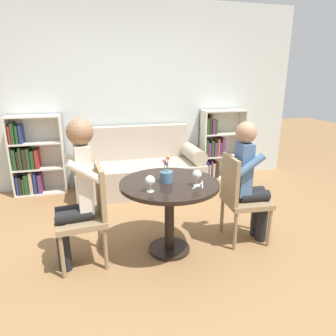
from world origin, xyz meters
TOP-DOWN VIEW (x-y plane):
  - ground_plane at (0.00, 0.00)m, footprint 16.00×16.00m
  - back_wall at (0.00, 2.12)m, footprint 5.20×0.05m
  - round_table at (0.00, 0.00)m, footprint 0.92×0.92m
  - couch at (0.00, 1.70)m, footprint 1.81×0.80m
  - bookshelf_left at (-1.49, 1.96)m, footprint 0.71×0.28m
  - bookshelf_right at (1.33, 1.96)m, footprint 0.71×0.28m
  - chair_left at (-0.74, 0.01)m, footprint 0.46×0.46m
  - chair_right at (0.74, 0.02)m, footprint 0.45×0.45m
  - person_left at (-0.82, -0.00)m, footprint 0.44×0.37m
  - person_right at (0.82, 0.01)m, footprint 0.43×0.36m
  - wine_glass_left at (-0.21, -0.19)m, footprint 0.09×0.09m
  - wine_glass_right at (0.21, -0.15)m, footprint 0.08×0.08m
  - flower_vase at (-0.02, 0.02)m, footprint 0.12×0.12m
  - knife_left_setting at (0.27, -0.14)m, footprint 0.08×0.18m
  - fork_left_setting at (0.22, -0.15)m, footprint 0.15×0.14m

SIDE VIEW (x-z plane):
  - ground_plane at x=0.00m, z-range 0.00..0.00m
  - couch at x=0.00m, z-range -0.15..0.77m
  - chair_left at x=-0.74m, z-range 0.04..0.94m
  - chair_right at x=0.74m, z-range 0.04..0.94m
  - bookshelf_left at x=-1.49m, z-range -0.06..1.07m
  - bookshelf_right at x=1.33m, z-range -0.03..1.09m
  - round_table at x=0.00m, z-range 0.21..0.92m
  - person_right at x=0.82m, z-range 0.04..1.27m
  - knife_left_setting at x=0.27m, z-range 0.71..0.71m
  - fork_left_setting at x=0.22m, z-range 0.71..0.71m
  - person_left at x=-0.82m, z-range 0.06..1.37m
  - flower_vase at x=-0.02m, z-range 0.65..0.90m
  - wine_glass_left at x=-0.21m, z-range 0.73..0.87m
  - wine_glass_right at x=0.21m, z-range 0.73..0.88m
  - back_wall at x=0.00m, z-range 0.00..2.70m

